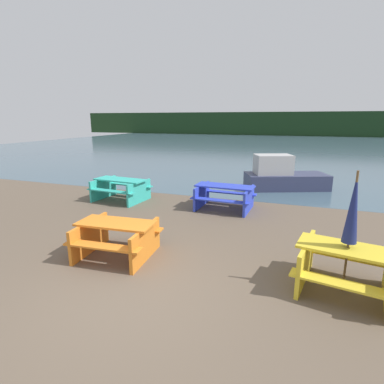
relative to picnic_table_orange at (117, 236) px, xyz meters
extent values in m
plane|color=brown|center=(1.06, -1.20, -0.45)|extent=(60.00, 60.00, 0.00)
cube|color=#425B6B|center=(1.06, 30.32, -0.46)|extent=(60.00, 50.00, 0.00)
cube|color=#193319|center=(1.06, 50.32, 1.55)|extent=(80.00, 1.60, 4.00)
cube|color=orange|center=(0.00, 0.00, 0.28)|extent=(1.65, 0.82, 0.04)
cube|color=orange|center=(0.04, -0.55, -0.01)|extent=(1.61, 0.40, 0.04)
cube|color=orange|center=(-0.04, 0.55, -0.01)|extent=(1.61, 0.40, 0.04)
cube|color=orange|center=(-0.66, -0.05, -0.10)|extent=(0.17, 1.38, 0.71)
cube|color=orange|center=(0.66, 0.05, -0.10)|extent=(0.17, 1.38, 0.71)
cube|color=yellow|center=(4.37, 0.13, 0.32)|extent=(1.64, 0.97, 0.04)
cube|color=yellow|center=(4.27, -0.41, -0.05)|extent=(1.57, 0.56, 0.04)
cube|color=yellow|center=(4.47, 0.67, -0.05)|extent=(1.57, 0.56, 0.04)
cube|color=yellow|center=(3.75, 0.24, -0.08)|extent=(0.32, 1.37, 0.75)
cube|color=#33B7A8|center=(-2.40, 3.89, 0.30)|extent=(1.89, 0.85, 0.04)
cube|color=#33B7A8|center=(-2.44, 3.35, 0.01)|extent=(1.86, 0.43, 0.04)
cube|color=#33B7A8|center=(-2.35, 4.44, 0.01)|extent=(1.86, 0.43, 0.04)
cube|color=#33B7A8|center=(-3.18, 3.96, -0.09)|extent=(0.18, 1.38, 0.74)
cube|color=#33B7A8|center=(-1.62, 3.83, -0.09)|extent=(0.18, 1.38, 0.74)
cube|color=blue|center=(1.34, 4.12, 0.30)|extent=(1.88, 0.78, 0.04)
cube|color=blue|center=(1.32, 3.57, -0.04)|extent=(1.86, 0.36, 0.04)
cube|color=blue|center=(1.36, 4.67, -0.04)|extent=(1.86, 0.36, 0.04)
cube|color=blue|center=(0.55, 4.15, -0.09)|extent=(0.13, 1.38, 0.73)
cube|color=blue|center=(2.13, 4.09, -0.09)|extent=(0.13, 1.38, 0.73)
cylinder|color=brown|center=(4.37, 0.13, 0.58)|extent=(0.04, 0.04, 2.08)
cone|color=navy|center=(4.37, 0.13, 1.03)|extent=(0.23, 0.23, 1.19)
cube|color=#333856|center=(3.08, 7.83, -0.14)|extent=(3.57, 2.51, 0.63)
cube|color=#B2B2B2|center=(2.53, 7.60, 0.57)|extent=(1.71, 1.44, 0.79)
camera|label=1|loc=(3.48, -5.04, 2.40)|focal=28.00mm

